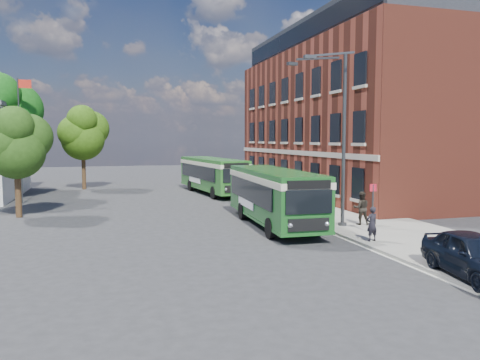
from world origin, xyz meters
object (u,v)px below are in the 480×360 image
object	(u,v)px
street_lamp	(338,137)
bus_rear	(212,172)
bus_front	(273,192)
parked_car	(475,255)

from	to	relation	value
street_lamp	bus_rear	size ratio (longest dim) A/B	0.79
street_lamp	bus_front	xyz separation A→B (m)	(-2.85, 1.76, -2.96)
street_lamp	bus_rear	xyz separation A→B (m)	(-2.66, 17.31, -2.96)
bus_front	parked_car	bearing A→B (deg)	-76.03
bus_front	parked_car	distance (m)	11.68
bus_front	bus_rear	distance (m)	15.55
bus_front	bus_rear	bearing A→B (deg)	89.30
street_lamp	parked_car	bearing A→B (deg)	-90.22
street_lamp	bus_front	distance (m)	4.47
bus_front	parked_car	size ratio (longest dim) A/B	2.35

